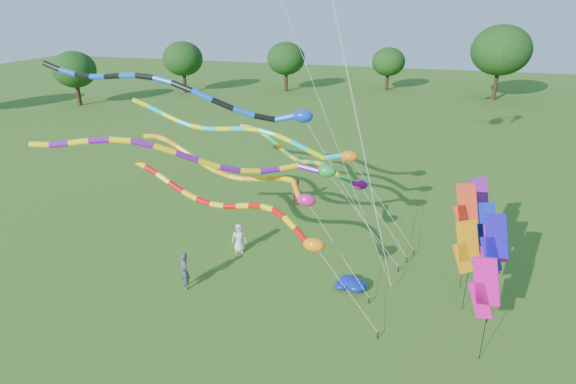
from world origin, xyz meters
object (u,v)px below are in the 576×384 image
(tube_kite_red, at_px, (247,213))
(person_a, at_px, (239,238))
(blue_nylon_heap, at_px, (350,284))
(person_b, at_px, (184,271))
(person_c, at_px, (297,191))
(tube_kite_orange, at_px, (242,173))

(tube_kite_red, xyz_separation_m, person_a, (-1.73, 3.10, -3.03))
(tube_kite_red, distance_m, blue_nylon_heap, 5.80)
(tube_kite_red, height_order, blue_nylon_heap, tube_kite_red)
(person_a, bearing_deg, person_b, -120.17)
(blue_nylon_heap, distance_m, person_c, 10.20)
(person_b, bearing_deg, tube_kite_red, 60.80)
(tube_kite_red, xyz_separation_m, person_b, (-2.84, -0.78, -2.92))
(tube_kite_red, bearing_deg, person_b, -147.68)
(blue_nylon_heap, xyz_separation_m, person_a, (-6.13, 1.82, 0.53))
(blue_nylon_heap, xyz_separation_m, person_b, (-7.24, -2.06, 0.64))
(person_b, distance_m, person_c, 11.17)
(person_a, relative_size, person_b, 0.88)
(person_a, height_order, person_c, person_c)
(tube_kite_orange, bearing_deg, person_c, 102.92)
(person_b, bearing_deg, person_a, 119.40)
(blue_nylon_heap, bearing_deg, tube_kite_orange, 169.94)
(blue_nylon_heap, bearing_deg, person_a, 163.44)
(tube_kite_red, height_order, person_b, tube_kite_red)
(tube_kite_red, distance_m, person_c, 10.60)
(person_a, xyz_separation_m, person_c, (1.15, 7.06, 0.04))
(tube_kite_orange, xyz_separation_m, person_b, (-1.75, -3.03, -3.81))
(tube_kite_orange, bearing_deg, tube_kite_red, -47.51)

